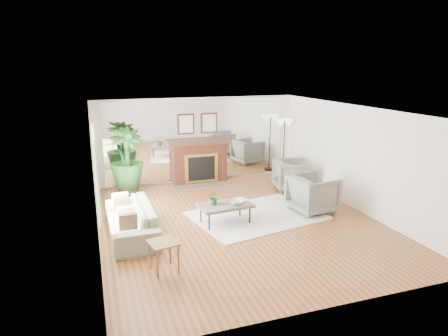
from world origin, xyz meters
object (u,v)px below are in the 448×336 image
object	(u,v)px
potted_ficus	(127,160)
armchair_back	(291,175)
fireplace	(200,161)
armchair_front	(313,194)
side_table	(164,246)
sofa	(130,220)
coffee_table	(225,206)
floor_lamp	(285,128)

from	to	relation	value
potted_ficus	armchair_back	bearing A→B (deg)	-10.51
fireplace	armchair_front	distance (m)	3.75
armchair_front	side_table	xyz separation A→B (m)	(-3.88, -1.69, 0.00)
sofa	armchair_back	size ratio (longest dim) A/B	2.40
armchair_back	sofa	bearing A→B (deg)	123.27
potted_ficus	coffee_table	bearing A→B (deg)	-55.53
armchair_front	potted_ficus	bearing A→B (deg)	49.80
potted_ficus	armchair_front	bearing A→B (deg)	-32.60
side_table	potted_ficus	xyz separation A→B (m)	(-0.17, 4.28, 0.54)
coffee_table	sofa	bearing A→B (deg)	177.94
side_table	floor_lamp	distance (m)	6.58
sofa	floor_lamp	size ratio (longest dim) A/B	1.21
side_table	sofa	bearing A→B (deg)	102.73
armchair_front	potted_ficus	world-z (taller)	potted_ficus
side_table	coffee_table	bearing A→B (deg)	44.39
armchair_back	armchair_front	xyz separation A→B (m)	(-0.38, -1.77, 0.02)
coffee_table	armchair_front	xyz separation A→B (m)	(2.22, 0.07, 0.02)
coffee_table	side_table	xyz separation A→B (m)	(-1.65, -1.62, 0.02)
fireplace	side_table	size ratio (longest dim) A/B	3.74
armchair_back	armchair_front	bearing A→B (deg)	-179.64
sofa	side_table	bearing A→B (deg)	11.01
floor_lamp	potted_ficus	bearing A→B (deg)	-176.09
fireplace	armchair_back	world-z (taller)	fireplace
armchair_back	side_table	xyz separation A→B (m)	(-4.25, -3.46, 0.03)
coffee_table	armchair_back	distance (m)	3.18
armchair_back	side_table	distance (m)	5.48
potted_ficus	floor_lamp	bearing A→B (deg)	3.91
armchair_back	armchair_front	world-z (taller)	armchair_front
fireplace	side_table	world-z (taller)	fireplace
fireplace	coffee_table	world-z (taller)	fireplace
potted_ficus	fireplace	bearing A→B (deg)	16.52
side_table	floor_lamp	bearing A→B (deg)	45.18
fireplace	sofa	world-z (taller)	fireplace
fireplace	coffee_table	bearing A→B (deg)	-95.63
sofa	side_table	size ratio (longest dim) A/B	4.06
side_table	floor_lamp	size ratio (longest dim) A/B	0.30
fireplace	side_table	bearing A→B (deg)	-111.92
sofa	coffee_table	bearing A→B (deg)	86.22
coffee_table	sofa	distance (m)	2.04
coffee_table	potted_ficus	xyz separation A→B (m)	(-1.82, 2.66, 0.56)
armchair_back	side_table	world-z (taller)	armchair_back
coffee_table	armchair_back	world-z (taller)	armchair_back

